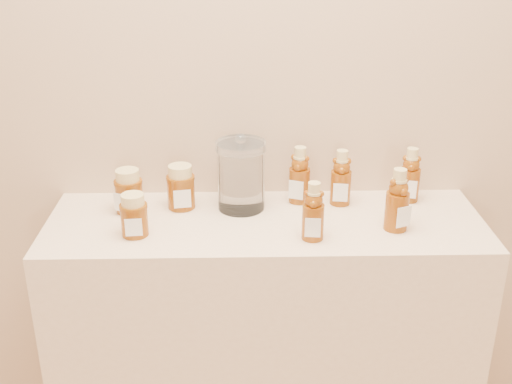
{
  "coord_description": "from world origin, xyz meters",
  "views": [
    {
      "loc": [
        -0.06,
        -0.02,
        1.68
      ],
      "look_at": [
        -0.03,
        1.52,
        1.0
      ],
      "focal_mm": 45.0,
      "sensor_mm": 36.0,
      "label": 1
    }
  ],
  "objects_px": {
    "display_table": "(265,354)",
    "bear_bottle_front_left": "(313,207)",
    "honey_jar_left": "(129,191)",
    "bear_bottle_back_left": "(300,171)",
    "glass_canister": "(241,173)"
  },
  "relations": [
    {
      "from": "glass_canister",
      "to": "display_table",
      "type": "bearing_deg",
      "value": -52.89
    },
    {
      "from": "bear_bottle_front_left",
      "to": "honey_jar_left",
      "type": "bearing_deg",
      "value": 167.45
    },
    {
      "from": "display_table",
      "to": "bear_bottle_back_left",
      "type": "xyz_separation_m",
      "value": [
        0.1,
        0.13,
        0.54
      ]
    },
    {
      "from": "display_table",
      "to": "bear_bottle_front_left",
      "type": "height_order",
      "value": "bear_bottle_front_left"
    },
    {
      "from": "display_table",
      "to": "glass_canister",
      "type": "xyz_separation_m",
      "value": [
        -0.07,
        0.09,
        0.56
      ]
    },
    {
      "from": "display_table",
      "to": "bear_bottle_back_left",
      "type": "bearing_deg",
      "value": 51.29
    },
    {
      "from": "bear_bottle_front_left",
      "to": "glass_canister",
      "type": "distance_m",
      "value": 0.27
    },
    {
      "from": "bear_bottle_back_left",
      "to": "glass_canister",
      "type": "height_order",
      "value": "glass_canister"
    },
    {
      "from": "glass_canister",
      "to": "bear_bottle_back_left",
      "type": "bearing_deg",
      "value": 13.57
    },
    {
      "from": "honey_jar_left",
      "to": "glass_canister",
      "type": "bearing_deg",
      "value": 27.63
    },
    {
      "from": "bear_bottle_front_left",
      "to": "glass_canister",
      "type": "height_order",
      "value": "glass_canister"
    },
    {
      "from": "honey_jar_left",
      "to": "bear_bottle_back_left",
      "type": "bearing_deg",
      "value": 31.36
    },
    {
      "from": "bear_bottle_back_left",
      "to": "glass_canister",
      "type": "bearing_deg",
      "value": -144.25
    },
    {
      "from": "bear_bottle_front_left",
      "to": "bear_bottle_back_left",
      "type": "bearing_deg",
      "value": 100.59
    },
    {
      "from": "bear_bottle_front_left",
      "to": "honey_jar_left",
      "type": "distance_m",
      "value": 0.53
    }
  ]
}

